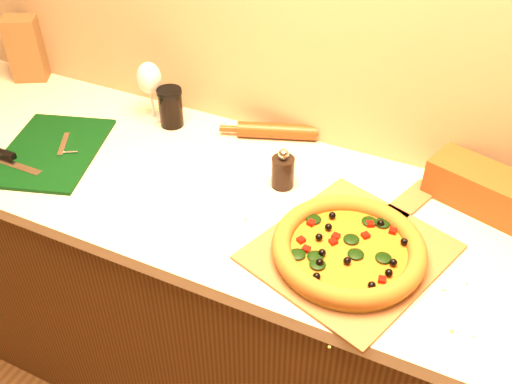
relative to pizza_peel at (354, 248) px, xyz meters
name	(u,v)px	position (x,y,z in m)	size (l,w,h in m)	color
cabinet	(287,321)	(-0.20, 0.08, -0.47)	(2.80, 0.65, 0.86)	#40250D
countertop	(292,213)	(-0.20, 0.08, -0.02)	(2.84, 0.68, 0.04)	beige
pizza_peel	(354,248)	(0.00, 0.00, 0.00)	(0.51, 0.62, 0.01)	brown
pizza	(349,249)	(-0.01, -0.04, 0.03)	(0.36, 0.36, 0.05)	gold
cutting_board	(50,151)	(-0.95, 0.00, 0.00)	(0.38, 0.45, 0.03)	black
bottle_cap	(60,157)	(-0.91, -0.01, 0.00)	(0.03, 0.03, 0.01)	black
pepper_grinder	(283,171)	(-0.26, 0.16, 0.04)	(0.06, 0.06, 0.12)	black
rolling_pin	(277,131)	(-0.37, 0.37, 0.02)	(0.34, 0.15, 0.05)	#5E2910
bread_bag	(502,197)	(0.29, 0.29, 0.05)	(0.38, 0.13, 0.11)	brown
wine_glass	(149,80)	(-0.78, 0.31, 0.13)	(0.08, 0.08, 0.20)	silver
paper_bag	(26,49)	(-1.34, 0.35, 0.11)	(0.11, 0.09, 0.23)	brown
dark_jar	(171,107)	(-0.70, 0.30, 0.06)	(0.08, 0.08, 0.13)	black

